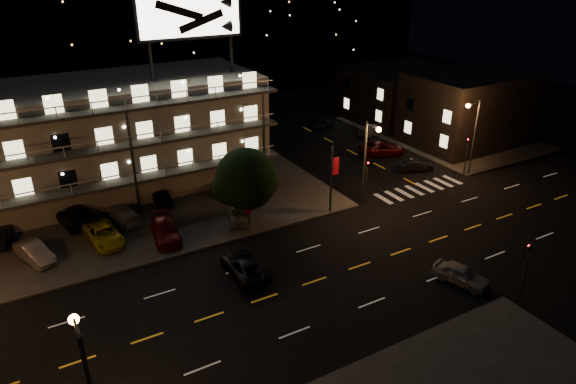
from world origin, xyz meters
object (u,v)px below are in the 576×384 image
lot_car_7 (123,214)px  side_car_0 (416,165)px  road_car_west (244,266)px  lot_car_4 (238,213)px  tree (246,181)px  road_car_east (462,275)px  lot_car_2 (104,235)px

lot_car_7 → side_car_0: 30.27m
road_car_west → lot_car_4: bearing=-109.4°
tree → lot_car_7: size_ratio=1.52×
lot_car_7 → road_car_east: size_ratio=1.11×
side_car_0 → lot_car_2: bearing=111.3°
lot_car_2 → lot_car_7: 3.70m
tree → side_car_0: size_ratio=1.83×
lot_car_2 → road_car_east: bearing=-47.5°
lot_car_2 → road_car_east: (20.65, -18.05, -0.15)m
side_car_0 → road_car_east: size_ratio=0.92×
lot_car_2 → lot_car_4: size_ratio=1.21×
lot_car_4 → side_car_0: bearing=21.9°
tree → road_car_east: bearing=-58.3°
side_car_0 → road_car_east: (-11.60, -17.27, 0.07)m
tree → side_car_0: tree is taller
tree → side_car_0: bearing=5.6°
lot_car_7 → road_car_east: 27.96m
road_car_east → tree: bearing=103.7°
lot_car_7 → road_car_west: lot_car_7 is taller
lot_car_2 → lot_car_7: lot_car_2 is taller
lot_car_4 → road_car_west: size_ratio=0.80×
lot_car_2 → lot_car_7: size_ratio=1.10×
lot_car_2 → road_car_west: bearing=-56.6°
tree → lot_car_4: 3.52m
lot_car_2 → lot_car_4: lot_car_4 is taller
side_car_0 → road_car_west: size_ratio=0.73×
road_car_east → lot_car_7: bearing=113.3°
road_car_west → road_car_east: bearing=148.1°
lot_car_4 → road_car_west: lot_car_4 is taller
lot_car_2 → road_car_west: size_ratio=0.97×
lot_car_2 → road_car_east: 27.43m
tree → road_car_west: size_ratio=1.34×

